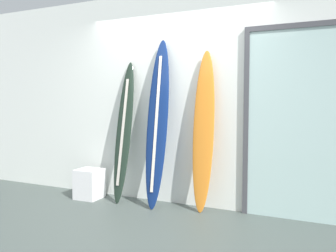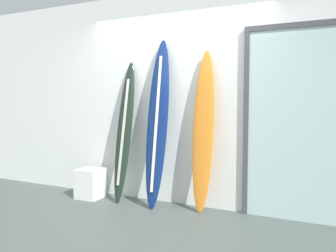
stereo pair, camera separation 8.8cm
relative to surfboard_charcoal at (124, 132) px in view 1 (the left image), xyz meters
The scene contains 7 objects.
ground 1.53m from the surfboard_charcoal, 56.46° to the right, with size 8.00×8.00×0.04m, color #47514D.
wall_back 0.85m from the surfboard_charcoal, 25.88° to the left, with size 7.20×0.20×2.80m, color white.
surfboard_charcoal is the anchor object (origin of this frame).
surfboard_navy 0.53m from the surfboard_charcoal, ahead, with size 0.30×0.42×2.15m.
surfboard_sunset 1.12m from the surfboard_charcoal, ahead, with size 0.27×0.25×1.98m.
display_block_left 0.91m from the surfboard_charcoal, behind, with size 0.34×0.34×0.41m.
glass_door 2.19m from the surfboard_charcoal, ahead, with size 1.19×0.06×2.23m.
Camera 1 is at (2.01, -3.15, 1.37)m, focal length 39.04 mm.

